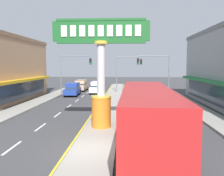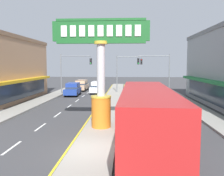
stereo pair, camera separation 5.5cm
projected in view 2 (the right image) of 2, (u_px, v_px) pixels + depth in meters
The scene contains 15 objects.
ground_plane at pixel (92, 152), 12.38m from camera, with size 160.00×160.00×0.00m, color #3A3A3D.
median_strip at pixel (112, 100), 30.26m from camera, with size 2.38×52.00×0.14m, color gray.
sidewalk_left at pixel (38, 102), 28.79m from camera, with size 2.28×60.00×0.18m, color gray.
sidewalk_right at pixel (187, 103), 27.75m from camera, with size 2.28×60.00×0.18m, color gray.
lane_markings at pixel (111, 102), 28.92m from camera, with size 9.12×52.00×0.01m.
district_sign at pixel (101, 77), 16.56m from camera, with size 6.66×1.43×7.53m.
traffic_light_left_side at pixel (72, 67), 36.23m from camera, with size 4.86×0.46×6.20m.
traffic_light_right_side at pixel (157, 67), 35.43m from camera, with size 4.86×0.46×6.20m.
traffic_light_median_far at pixel (126, 67), 38.89m from camera, with size 4.20×0.46×6.20m.
sedan_near_right_lane at pixel (156, 91), 35.15m from camera, with size 1.97×4.37×1.53m.
bus_far_right_lane at pixel (146, 115), 12.63m from camera, with size 2.86×11.27×3.26m.
suv_near_left_lane at pixel (81, 85), 42.24m from camera, with size 2.02×4.63×1.90m.
suv_mid_left_lane at pixel (73, 89), 35.42m from camera, with size 2.10×4.67×1.90m.
sedan_far_left_oncoming at pixel (138, 106), 21.93m from camera, with size 1.88×4.32×1.53m.
suv_kerb_right at pixel (97, 87), 38.33m from camera, with size 1.99×4.61×1.90m.
Camera 2 is at (1.73, -11.92, 4.50)m, focal length 38.21 mm.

